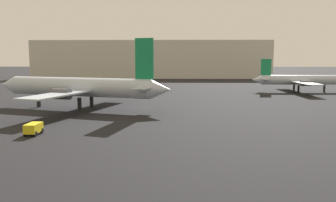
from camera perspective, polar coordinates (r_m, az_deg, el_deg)
The scene contains 4 objects.
airplane_on_taxiway at distance 58.57m, azimuth -14.33°, elevation 2.27°, with size 31.78×27.81×11.54m.
airplane_distant at distance 91.08m, azimuth 20.93°, elevation 3.29°, with size 24.00×23.32×8.21m.
baggage_cart at distance 41.32m, azimuth -21.43°, elevation -4.22°, with size 1.43×2.43×1.30m.
terminal_building at distance 149.70m, azimuth -2.62°, elevation 6.93°, with size 97.78×23.00×15.42m, color beige.
Camera 1 is at (-3.64, -12.47, 8.65)m, focal length 36.73 mm.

